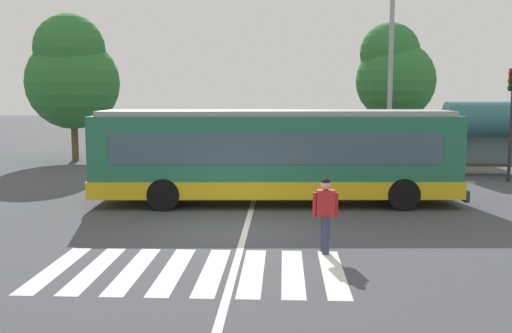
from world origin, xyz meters
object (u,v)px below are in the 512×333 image
pedestrian_crossing_street (325,211)px  parked_car_black (365,146)px  city_transit_bus (275,156)px  background_tree_right (394,73)px  parked_car_teal (216,146)px  parked_car_red (313,146)px  twin_arm_street_lamp (391,49)px  parked_car_blue (264,147)px  background_tree_left (72,73)px  traffic_light_far_corner (512,106)px  bus_stop_shelter (498,121)px

pedestrian_crossing_street → parked_car_black: size_ratio=0.38×
city_transit_bus → background_tree_right: 18.39m
parked_car_teal → parked_car_red: 5.30m
city_transit_bus → twin_arm_street_lamp: bearing=52.9°
pedestrian_crossing_street → background_tree_right: (5.60, 22.75, 3.87)m
parked_car_blue → parked_car_black: bearing=3.9°
pedestrian_crossing_street → parked_car_teal: pedestrian_crossing_street is taller
city_transit_bus → pedestrian_crossing_street: (1.22, -5.99, -0.62)m
parked_car_black → twin_arm_street_lamp: twin_arm_street_lamp is taller
parked_car_blue → background_tree_left: (-10.16, -0.54, 3.90)m
twin_arm_street_lamp → background_tree_right: (2.05, 10.46, -0.63)m
parked_car_teal → twin_arm_street_lamp: (8.18, -6.46, 4.69)m
pedestrian_crossing_street → background_tree_right: bearing=76.2°
parked_car_blue → traffic_light_far_corner: 12.71m
parked_car_teal → traffic_light_far_corner: size_ratio=0.99×
parked_car_teal → background_tree_left: size_ratio=0.59×
pedestrian_crossing_street → twin_arm_street_lamp: twin_arm_street_lamp is taller
parked_car_blue → bus_stop_shelter: bus_stop_shelter is taller
parked_car_blue → twin_arm_street_lamp: twin_arm_street_lamp is taller
pedestrian_crossing_street → traffic_light_far_corner: traffic_light_far_corner is taller
parked_car_teal → bus_stop_shelter: (13.04, -5.64, 1.65)m
parked_car_black → traffic_light_far_corner: 9.19m
parked_car_blue → parked_car_red: bearing=12.6°
parked_car_teal → parked_car_blue: size_ratio=0.99×
parked_car_teal → background_tree_right: size_ratio=0.58×
twin_arm_street_lamp → background_tree_left: (-15.71, 5.51, -0.79)m
parked_car_blue → bus_stop_shelter: (10.41, -5.23, 1.65)m
parked_car_black → parked_car_teal: bearing=179.8°
city_transit_bus → background_tree_left: size_ratio=1.55×
parked_car_blue → parked_car_red: 2.73m
traffic_light_far_corner → twin_arm_street_lamp: 5.39m
pedestrian_crossing_street → parked_car_blue: 18.46m
twin_arm_street_lamp → bus_stop_shelter: bearing=9.6°
twin_arm_street_lamp → traffic_light_far_corner: bearing=-12.5°
parked_car_blue → twin_arm_street_lamp: 9.46m
city_transit_bus → parked_car_black: 13.59m
city_transit_bus → parked_car_teal: size_ratio=2.63×
twin_arm_street_lamp → parked_car_teal: bearing=141.7°
twin_arm_street_lamp → parked_car_red: bearing=113.4°
pedestrian_crossing_street → background_tree_right: size_ratio=0.22×
parked_car_black → background_tree_left: 16.13m
pedestrian_crossing_street → parked_car_teal: 19.32m
parked_car_red → city_transit_bus: bearing=-98.3°
city_transit_bus → twin_arm_street_lamp: (4.77, 6.30, 3.87)m
parked_car_black → background_tree_right: size_ratio=0.58×
city_transit_bus → pedestrian_crossing_street: size_ratio=6.94×
parked_car_blue → background_tree_right: background_tree_right is taller
city_transit_bus → traffic_light_far_corner: bearing=29.0°
pedestrian_crossing_street → parked_car_red: size_ratio=0.37×
parked_car_blue → parked_car_black: same height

